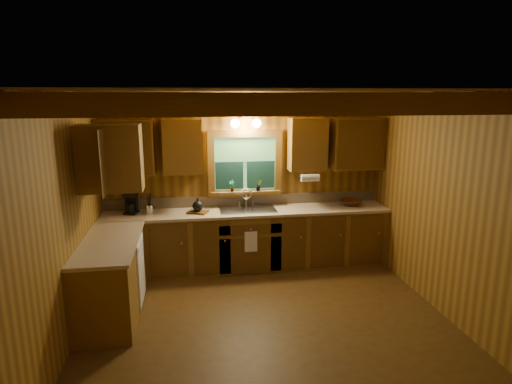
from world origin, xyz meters
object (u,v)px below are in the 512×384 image
object	(u,v)px
coffee_maker	(131,203)
wicker_basket	(351,203)
sink	(248,213)
cutting_board	(198,212)

from	to	relation	value
coffee_maker	wicker_basket	distance (m)	3.28
sink	wicker_basket	bearing A→B (deg)	0.98
cutting_board	wicker_basket	size ratio (longest dim) A/B	0.82
cutting_board	wicker_basket	world-z (taller)	wicker_basket
coffee_maker	cutting_board	size ratio (longest dim) A/B	1.09
sink	cutting_board	bearing A→B (deg)	-175.81
coffee_maker	cutting_board	distance (m)	0.96
coffee_maker	wicker_basket	size ratio (longest dim) A/B	0.89
sink	coffee_maker	size ratio (longest dim) A/B	2.74
sink	wicker_basket	world-z (taller)	sink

